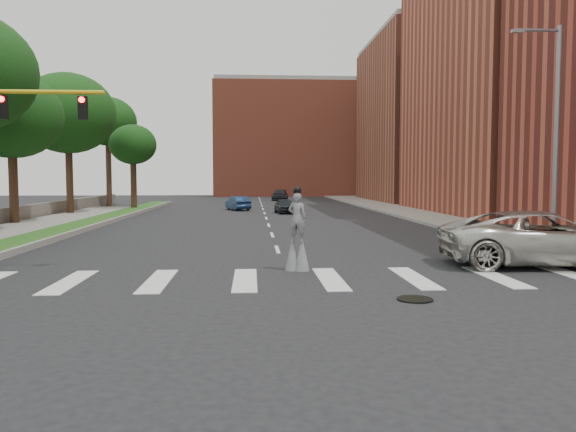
{
  "coord_description": "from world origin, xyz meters",
  "views": [
    {
      "loc": [
        -1.08,
        -15.65,
        3.09
      ],
      "look_at": [
        0.21,
        4.13,
        1.7
      ],
      "focal_mm": 35.0,
      "sensor_mm": 36.0,
      "label": 1
    }
  ],
  "objects": [
    {
      "name": "median_curb",
      "position": [
        -10.45,
        20.0,
        0.14
      ],
      "size": [
        0.2,
        60.0,
        0.28
      ],
      "primitive_type": "cube",
      "color": "gray",
      "rests_on": "ground"
    },
    {
      "name": "car_far",
      "position": [
        2.64,
        57.88,
        0.71
      ],
      "size": [
        2.53,
        5.06,
        1.41
      ],
      "primitive_type": "imported",
      "rotation": [
        0.0,
        0.0,
        -0.12
      ],
      "color": "black",
      "rests_on": "ground"
    },
    {
      "name": "building_mid",
      "position": [
        22.0,
        30.0,
        12.0
      ],
      "size": [
        16.0,
        22.0,
        24.0
      ],
      "primitive_type": "cube",
      "color": "#AD4D36",
      "rests_on": "ground"
    },
    {
      "name": "car_mid",
      "position": [
        -2.36,
        36.49,
        0.64
      ],
      "size": [
        2.55,
        4.14,
        1.29
      ],
      "primitive_type": "imported",
      "rotation": [
        0.0,
        0.0,
        3.47
      ],
      "color": "navy",
      "rests_on": "ground"
    },
    {
      "name": "tree_4",
      "position": [
        -15.78,
        30.81,
        8.15
      ],
      "size": [
        7.56,
        7.56,
        11.39
      ],
      "color": "#352015",
      "rests_on": "ground"
    },
    {
      "name": "tree_6",
      "position": [
        -11.98,
        37.13,
        5.98
      ],
      "size": [
        4.31,
        4.31,
        7.89
      ],
      "color": "#352015",
      "rests_on": "ground"
    },
    {
      "name": "suv_crossing",
      "position": [
        9.0,
        3.09,
        0.96
      ],
      "size": [
        7.14,
        3.75,
        1.92
      ],
      "primitive_type": "imported",
      "rotation": [
        0.0,
        0.0,
        1.49
      ],
      "color": "beige",
      "rests_on": "ground"
    },
    {
      "name": "car_near",
      "position": [
        1.75,
        31.7,
        0.64
      ],
      "size": [
        1.9,
        3.9,
        1.28
      ],
      "primitive_type": "imported",
      "rotation": [
        0.0,
        0.0,
        0.1
      ],
      "color": "black",
      "rests_on": "ground"
    },
    {
      "name": "manhole",
      "position": [
        3.0,
        -2.0,
        0.02
      ],
      "size": [
        0.9,
        0.9,
        0.04
      ],
      "primitive_type": "cylinder",
      "color": "black",
      "rests_on": "ground"
    },
    {
      "name": "sidewalk_right",
      "position": [
        12.5,
        25.0,
        0.09
      ],
      "size": [
        5.0,
        90.0,
        0.18
      ],
      "primitive_type": "cube",
      "color": "gray",
      "rests_on": "ground"
    },
    {
      "name": "grass_median",
      "position": [
        -11.5,
        20.0,
        0.12
      ],
      "size": [
        2.0,
        60.0,
        0.25
      ],
      "primitive_type": "cube",
      "color": "#204E16",
      "rests_on": "ground"
    },
    {
      "name": "stilt_performer",
      "position": [
        0.41,
        2.63,
        1.06
      ],
      "size": [
        0.82,
        0.64,
        2.77
      ],
      "rotation": [
        0.0,
        0.0,
        2.77
      ],
      "color": "#352015",
      "rests_on": "ground"
    },
    {
      "name": "building_far",
      "position": [
        22.0,
        54.0,
        10.0
      ],
      "size": [
        16.0,
        22.0,
        20.0
      ],
      "primitive_type": "cube",
      "color": "brown",
      "rests_on": "ground"
    },
    {
      "name": "stone_wall",
      "position": [
        -17.0,
        22.0,
        0.55
      ],
      "size": [
        0.5,
        56.0,
        1.1
      ],
      "primitive_type": "cube",
      "color": "#615B53",
      "rests_on": "ground"
    },
    {
      "name": "tree_3",
      "position": [
        -16.18,
        21.05,
        6.91
      ],
      "size": [
        6.33,
        6.33,
        9.64
      ],
      "color": "#352015",
      "rests_on": "ground"
    },
    {
      "name": "streetlight",
      "position": [
        10.9,
        6.0,
        4.9
      ],
      "size": [
        2.05,
        0.2,
        9.0
      ],
      "color": "slate",
      "rests_on": "ground"
    },
    {
      "name": "ground_plane",
      "position": [
        0.0,
        0.0,
        0.0
      ],
      "size": [
        160.0,
        160.0,
        0.0
      ],
      "primitive_type": "plane",
      "color": "black",
      "rests_on": "ground"
    },
    {
      "name": "building_backdrop",
      "position": [
        6.0,
        78.0,
        9.0
      ],
      "size": [
        26.0,
        14.0,
        18.0
      ],
      "primitive_type": "cube",
      "color": "#AD4D36",
      "rests_on": "ground"
    },
    {
      "name": "tree_5",
      "position": [
        -15.8,
        43.48,
        8.71
      ],
      "size": [
        5.88,
        5.88,
        11.27
      ],
      "color": "#352015",
      "rests_on": "ground"
    }
  ]
}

